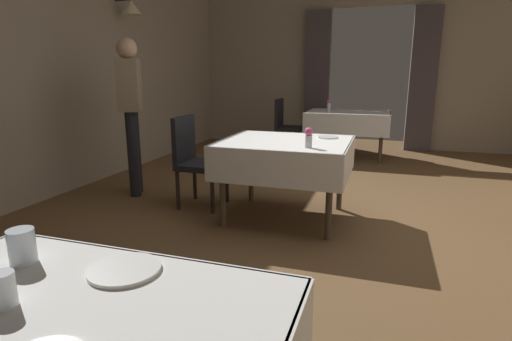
% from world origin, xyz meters
% --- Properties ---
extents(ground, '(10.08, 10.08, 0.00)m').
position_xyz_m(ground, '(0.00, 0.00, 0.00)').
color(ground, brown).
extents(wall_left, '(0.49, 8.40, 3.00)m').
position_xyz_m(wall_left, '(-3.20, 0.00, 1.51)').
color(wall_left, gray).
rests_on(wall_left, ground).
extents(wall_back, '(6.40, 0.27, 3.00)m').
position_xyz_m(wall_back, '(0.00, 4.18, 1.51)').
color(wall_back, gray).
rests_on(wall_back, ground).
extents(dining_table_mid, '(1.18, 1.04, 0.75)m').
position_xyz_m(dining_table_mid, '(-0.51, -0.03, 0.65)').
color(dining_table_mid, '#4C3D2D').
rests_on(dining_table_mid, ground).
extents(dining_table_far, '(1.31, 0.94, 0.75)m').
position_xyz_m(dining_table_far, '(-0.23, 3.06, 0.64)').
color(dining_table_far, '#4C3D2D').
rests_on(dining_table_far, ground).
extents(chair_mid_left, '(0.44, 0.44, 0.93)m').
position_xyz_m(chair_mid_left, '(-1.49, 0.05, 0.52)').
color(chair_mid_left, black).
rests_on(chair_mid_left, ground).
extents(chair_far_left, '(0.44, 0.44, 0.93)m').
position_xyz_m(chair_far_left, '(-1.27, 3.06, 0.52)').
color(chair_far_left, black).
rests_on(chair_far_left, ground).
extents(plate_near_a, '(0.23, 0.23, 0.01)m').
position_xyz_m(plate_near_a, '(-0.39, -2.62, 0.76)').
color(plate_near_a, white).
rests_on(plate_near_a, dining_table_near).
extents(glass_near_c, '(0.06, 0.06, 0.10)m').
position_xyz_m(glass_near_c, '(-0.58, -2.88, 0.80)').
color(glass_near_c, silver).
rests_on(glass_near_c, dining_table_near).
extents(glass_near_d, '(0.08, 0.08, 0.12)m').
position_xyz_m(glass_near_d, '(-0.74, -2.67, 0.81)').
color(glass_near_d, silver).
rests_on(glass_near_d, dining_table_near).
extents(flower_vase_mid, '(0.07, 0.07, 0.17)m').
position_xyz_m(flower_vase_mid, '(-0.24, -0.33, 0.84)').
color(flower_vase_mid, silver).
rests_on(flower_vase_mid, dining_table_mid).
extents(plate_mid_b, '(0.20, 0.20, 0.01)m').
position_xyz_m(plate_mid_b, '(-0.16, 0.25, 0.76)').
color(plate_mid_b, white).
rests_on(plate_mid_b, dining_table_mid).
extents(flower_vase_far, '(0.07, 0.07, 0.20)m').
position_xyz_m(flower_vase_far, '(-0.53, 2.95, 0.86)').
color(flower_vase_far, silver).
rests_on(flower_vase_far, dining_table_far).
extents(plate_far_b, '(0.23, 0.23, 0.01)m').
position_xyz_m(plate_far_b, '(0.16, 3.21, 0.76)').
color(plate_far_b, white).
rests_on(plate_far_b, dining_table_far).
extents(plate_far_c, '(0.20, 0.20, 0.01)m').
position_xyz_m(plate_far_c, '(-0.11, 3.27, 0.76)').
color(plate_far_c, white).
rests_on(plate_far_c, dining_table_far).
extents(person_diner_standing_aside, '(0.36, 0.42, 1.72)m').
position_xyz_m(person_diner_standing_aside, '(-2.32, 0.21, 1.02)').
color(person_diner_standing_aside, black).
rests_on(person_diner_standing_aside, ground).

